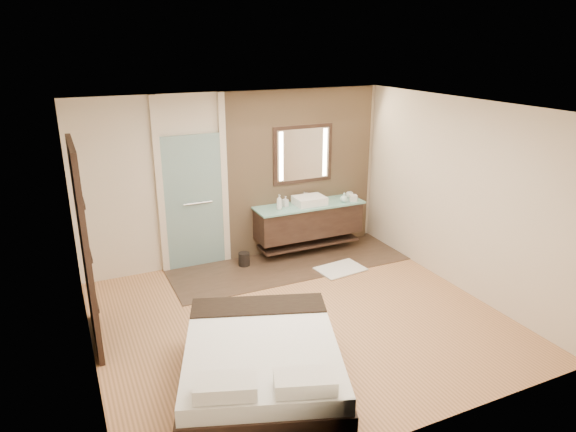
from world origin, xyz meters
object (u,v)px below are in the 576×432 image
bed (262,367)px  waste_bin (244,259)px  vanity (309,220)px  mirror_unit (303,154)px

bed → waste_bin: 3.15m
waste_bin → bed: bearing=-106.8°
vanity → waste_bin: (-1.18, -0.07, -0.47)m
bed → mirror_unit: bearing=77.0°
mirror_unit → vanity: bearing=-90.0°
mirror_unit → waste_bin: size_ratio=4.74×
vanity → bed: bearing=-124.2°
vanity → mirror_unit: bearing=90.0°
vanity → waste_bin: 1.27m
vanity → mirror_unit: size_ratio=1.75×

